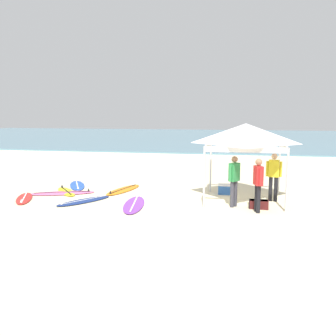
% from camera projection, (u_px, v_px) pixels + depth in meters
% --- Properties ---
extents(ground_plane, '(80.00, 80.00, 0.00)m').
position_uv_depth(ground_plane, '(158.00, 202.00, 13.27)').
color(ground_plane, beige).
extents(sea, '(80.00, 36.00, 0.10)m').
position_uv_depth(sea, '(218.00, 137.00, 45.37)').
color(sea, '#568499').
rests_on(sea, ground).
extents(canopy_tent, '(2.74, 2.74, 2.75)m').
position_uv_depth(canopy_tent, '(246.00, 134.00, 13.14)').
color(canopy_tent, '#B7B7BC').
rests_on(canopy_tent, ground).
extents(surfboard_pink, '(2.54, 1.50, 0.19)m').
position_uv_depth(surfboard_pink, '(62.00, 193.00, 14.58)').
color(surfboard_pink, pink).
rests_on(surfboard_pink, ground).
extents(surfboard_orange, '(1.16, 2.38, 0.19)m').
position_uv_depth(surfboard_orange, '(123.00, 190.00, 15.18)').
color(surfboard_orange, orange).
rests_on(surfboard_orange, ground).
extents(surfboard_blue, '(1.52, 2.25, 0.19)m').
position_uv_depth(surfboard_blue, '(77.00, 185.00, 16.07)').
color(surfboard_blue, blue).
rests_on(surfboard_blue, ground).
extents(surfboard_red, '(1.31, 1.98, 0.19)m').
position_uv_depth(surfboard_red, '(24.00, 198.00, 13.68)').
color(surfboard_red, red).
rests_on(surfboard_red, ground).
extents(surfboard_navy, '(1.66, 2.10, 0.19)m').
position_uv_depth(surfboard_navy, '(84.00, 201.00, 13.29)').
color(surfboard_navy, navy).
rests_on(surfboard_navy, ground).
extents(surfboard_purple, '(1.08, 2.58, 0.19)m').
position_uv_depth(surfboard_purple, '(134.00, 204.00, 12.79)').
color(surfboard_purple, purple).
rests_on(surfboard_purple, ground).
extents(surfboard_yellow, '(1.56, 1.78, 0.19)m').
position_uv_depth(surfboard_yellow, '(66.00, 191.00, 14.84)').
color(surfboard_yellow, yellow).
rests_on(surfboard_yellow, ground).
extents(person_yellow, '(0.55, 0.26, 1.71)m').
position_uv_depth(person_yellow, '(274.00, 174.00, 13.26)').
color(person_yellow, black).
rests_on(person_yellow, ground).
extents(person_green, '(0.38, 0.47, 1.71)m').
position_uv_depth(person_green, '(234.00, 178.00, 12.47)').
color(person_green, '#383842').
rests_on(person_green, ground).
extents(person_red, '(0.31, 0.53, 1.71)m').
position_uv_depth(person_red, '(258.00, 182.00, 11.79)').
color(person_red, black).
rests_on(person_red, ground).
extents(gear_bag_near_tent, '(0.60, 0.32, 0.28)m').
position_uv_depth(gear_bag_near_tent, '(258.00, 204.00, 12.39)').
color(gear_bag_near_tent, black).
rests_on(gear_bag_near_tent, ground).
extents(gear_bag_by_pole, '(0.62, 0.35, 0.28)m').
position_uv_depth(gear_bag_by_pole, '(259.00, 204.00, 12.36)').
color(gear_bag_by_pole, '#4C1919').
rests_on(gear_bag_by_pole, ground).
extents(cooler_box, '(0.50, 0.36, 0.39)m').
position_uv_depth(cooler_box, '(225.00, 189.00, 14.51)').
color(cooler_box, '#2D60B7').
rests_on(cooler_box, ground).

